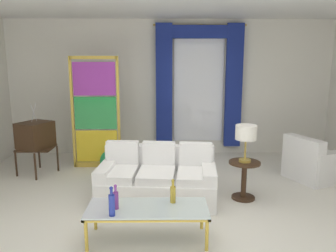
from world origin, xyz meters
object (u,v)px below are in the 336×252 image
vintage_tv (35,136)px  round_side_table (244,177)px  peacock_figurine (110,162)px  bottle_blue_decanter (173,193)px  stained_glass_divider (96,115)px  bottle_crystal_tall (112,204)px  bottle_amber_squat (116,199)px  couch_white_long (158,179)px  armchair_white (313,164)px  coffee_table (148,210)px  table_lamp_brass (246,134)px

vintage_tv → round_side_table: vintage_tv is taller
round_side_table → peacock_figurine: bearing=151.5°
bottle_blue_decanter → stained_glass_divider: stained_glass_divider is taller
bottle_crystal_tall → bottle_amber_squat: bearing=84.1°
couch_white_long → bottle_crystal_tall: 1.54m
vintage_tv → armchair_white: 5.10m
coffee_table → table_lamp_brass: size_ratio=2.52×
vintage_tv → bottle_amber_squat: bearing=-53.0°
coffee_table → stained_glass_divider: (-1.15, 2.80, 0.68)m
stained_glass_divider → round_side_table: 3.12m
couch_white_long → round_side_table: (1.33, -0.03, 0.05)m
bottle_blue_decanter → bottle_crystal_tall: size_ratio=0.87×
coffee_table → peacock_figurine: (-0.83, 2.43, -0.16)m
bottle_amber_squat → stained_glass_divider: (-0.78, 2.83, 0.53)m
vintage_tv → peacock_figurine: size_ratio=2.24×
couch_white_long → bottle_crystal_tall: (-0.48, -1.44, 0.25)m
coffee_table → bottle_amber_squat: (-0.37, -0.03, 0.15)m
coffee_table → bottle_crystal_tall: 0.47m
stained_glass_divider → table_lamp_brass: 3.04m
bottle_crystal_tall → armchair_white: bearing=34.6°
bottle_amber_squat → armchair_white: armchair_white is taller
bottle_blue_decanter → armchair_white: armchair_white is taller
bottle_crystal_tall → round_side_table: size_ratio=0.58×
bottle_crystal_tall → armchair_white: (3.25, 2.24, -0.26)m
bottle_blue_decanter → stained_glass_divider: (-1.45, 2.67, 0.53)m
coffee_table → vintage_tv: vintage_tv is taller
vintage_tv → round_side_table: 3.85m
bottle_crystal_tall → coffee_table: bearing=28.7°
stained_glass_divider → bottle_amber_squat: bearing=-74.6°
bottle_crystal_tall → round_side_table: (1.82, 1.41, -0.20)m
bottle_amber_squat → coffee_table: bearing=5.1°
bottle_crystal_tall → stained_glass_divider: stained_glass_divider is taller
armchair_white → couch_white_long: bearing=-163.8°
bottle_amber_squat → round_side_table: bottle_amber_squat is taller
bottle_blue_decanter → armchair_white: 3.20m
bottle_amber_squat → bottle_crystal_tall: bearing=-95.9°
couch_white_long → stained_glass_divider: 2.14m
bottle_amber_squat → vintage_tv: (-1.84, 2.44, 0.20)m
coffee_table → bottle_blue_decanter: bearing=24.0°
bottle_crystal_tall → peacock_figurine: bottle_crystal_tall is taller
bottle_blue_decanter → armchair_white: size_ratio=0.28×
bottle_blue_decanter → bottle_amber_squat: bottle_amber_squat is taller
bottle_amber_squat → peacock_figurine: 2.52m
peacock_figurine → round_side_table: (2.26, -1.23, 0.14)m
table_lamp_brass → bottle_amber_squat: bearing=-145.6°
vintage_tv → round_side_table: bearing=-18.4°
coffee_table → vintage_tv: bearing=132.5°
couch_white_long → armchair_white: couch_white_long is taller
couch_white_long → armchair_white: (2.77, 0.81, -0.02)m
coffee_table → armchair_white: 3.51m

